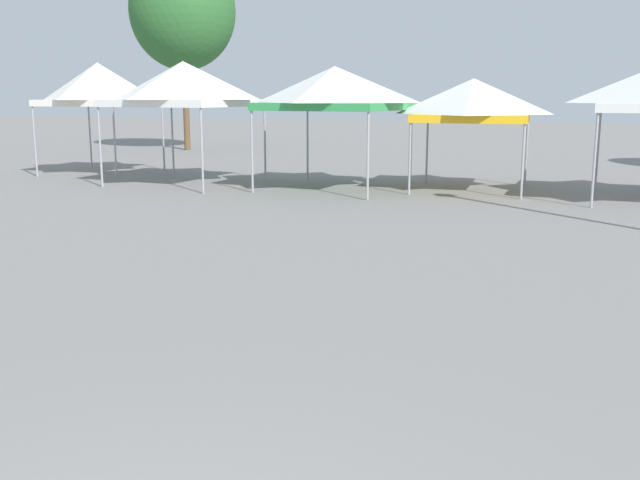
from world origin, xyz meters
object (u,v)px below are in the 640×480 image
(canopy_tent_behind_right, at_px, (473,100))
(tree_behind_tents_center, at_px, (183,11))
(canopy_tent_far_left, at_px, (184,84))
(canopy_tent_far_right, at_px, (98,84))
(canopy_tent_center, at_px, (335,88))

(canopy_tent_behind_right, xyz_separation_m, tree_behind_tents_center, (-14.88, 9.82, 3.86))
(canopy_tent_behind_right, bearing_deg, canopy_tent_far_left, -169.30)
(canopy_tent_far_right, xyz_separation_m, canopy_tent_behind_right, (11.89, 0.13, -0.47))
(canopy_tent_far_right, relative_size, canopy_tent_center, 0.98)
(canopy_tent_far_right, relative_size, canopy_tent_far_left, 0.96)
(canopy_tent_center, xyz_separation_m, canopy_tent_behind_right, (3.46, 1.11, -0.31))
(canopy_tent_far_right, distance_m, canopy_tent_far_left, 4.24)
(canopy_tent_far_left, distance_m, tree_behind_tents_center, 13.73)
(canopy_tent_far_right, distance_m, canopy_tent_center, 8.48)
(canopy_tent_far_right, xyz_separation_m, tree_behind_tents_center, (-2.99, 9.95, 3.39))
(canopy_tent_behind_right, bearing_deg, canopy_tent_center, -162.27)
(canopy_tent_far_right, bearing_deg, canopy_tent_far_left, -18.67)
(tree_behind_tents_center, bearing_deg, canopy_tent_center, -43.74)
(canopy_tent_center, bearing_deg, canopy_tent_far_left, -175.08)
(canopy_tent_center, relative_size, canopy_tent_behind_right, 1.16)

